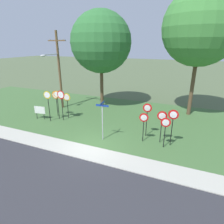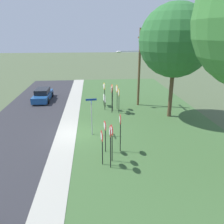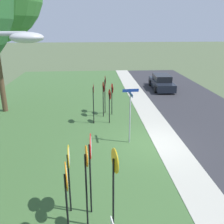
# 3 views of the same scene
# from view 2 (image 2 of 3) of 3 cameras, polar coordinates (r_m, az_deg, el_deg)

# --- Properties ---
(ground_plane) EXTENTS (160.00, 160.00, 0.00)m
(ground_plane) POSITION_cam_2_polar(r_m,az_deg,el_deg) (18.44, -8.81, -5.39)
(ground_plane) COLOR #4C5B3D
(road_asphalt) EXTENTS (44.00, 6.40, 0.01)m
(road_asphalt) POSITION_cam_2_polar(r_m,az_deg,el_deg) (19.38, -23.18, -5.53)
(road_asphalt) COLOR #2D2D33
(road_asphalt) RESTS_ON ground_plane
(sidewalk_strip) EXTENTS (44.00, 1.60, 0.06)m
(sidewalk_strip) POSITION_cam_2_polar(r_m,az_deg,el_deg) (18.50, -11.30, -5.36)
(sidewalk_strip) COLOR #ADAA9E
(sidewalk_strip) RESTS_ON ground_plane
(grass_median) EXTENTS (44.00, 12.00, 0.04)m
(grass_median) POSITION_cam_2_polar(r_m,az_deg,el_deg) (18.97, 9.64, -4.66)
(grass_median) COLOR #3D6033
(grass_median) RESTS_ON ground_plane
(stop_sign_near_left) EXTENTS (0.67, 0.15, 2.83)m
(stop_sign_near_left) POSITION_cam_2_polar(r_m,az_deg,el_deg) (23.17, -1.91, 5.37)
(stop_sign_near_left) COLOR black
(stop_sign_near_left) RESTS_ON grass_median
(stop_sign_near_right) EXTENTS (0.72, 0.11, 2.42)m
(stop_sign_near_right) POSITION_cam_2_polar(r_m,az_deg,el_deg) (22.31, 1.68, 4.09)
(stop_sign_near_right) COLOR black
(stop_sign_near_right) RESTS_ON grass_median
(stop_sign_far_left) EXTENTS (0.61, 0.12, 2.73)m
(stop_sign_far_left) POSITION_cam_2_polar(r_m,az_deg,el_deg) (22.84, 0.08, 4.91)
(stop_sign_far_left) COLOR black
(stop_sign_far_left) RESTS_ON grass_median
(stop_sign_far_center) EXTENTS (0.75, 0.15, 2.55)m
(stop_sign_far_center) POSITION_cam_2_polar(r_m,az_deg,el_deg) (23.45, 1.22, 5.09)
(stop_sign_far_center) COLOR black
(stop_sign_far_center) RESTS_ON grass_median
(stop_sign_far_right) EXTENTS (0.78, 0.09, 2.84)m
(stop_sign_far_right) POSITION_cam_2_polar(r_m,az_deg,el_deg) (22.27, -0.10, 4.92)
(stop_sign_far_right) COLOR black
(stop_sign_far_right) RESTS_ON grass_median
(yield_sign_near_left) EXTENTS (0.68, 0.14, 2.41)m
(yield_sign_near_left) POSITION_cam_2_polar(r_m,az_deg,el_deg) (13.73, -0.11, -5.60)
(yield_sign_near_left) COLOR black
(yield_sign_near_left) RESTS_ON grass_median
(yield_sign_near_right) EXTENTS (0.66, 0.13, 2.21)m
(yield_sign_near_right) POSITION_cam_2_polar(r_m,az_deg,el_deg) (13.46, -2.58, -6.92)
(yield_sign_near_right) COLOR black
(yield_sign_near_right) RESTS_ON grass_median
(yield_sign_far_left) EXTENTS (0.67, 0.10, 2.63)m
(yield_sign_far_left) POSITION_cam_2_polar(r_m,az_deg,el_deg) (14.83, 2.01, -3.02)
(yield_sign_far_left) COLOR black
(yield_sign_far_left) RESTS_ON grass_median
(yield_sign_far_right) EXTENTS (0.64, 0.15, 2.21)m
(yield_sign_far_right) POSITION_cam_2_polar(r_m,az_deg,el_deg) (14.87, -1.79, -4.31)
(yield_sign_far_right) COLOR black
(yield_sign_far_right) RESTS_ON grass_median
(yield_sign_center) EXTENTS (0.69, 0.11, 2.67)m
(yield_sign_center) POSITION_cam_2_polar(r_m,az_deg,el_deg) (12.98, -0.50, -6.20)
(yield_sign_center) COLOR black
(yield_sign_center) RESTS_ON grass_median
(street_name_post) EXTENTS (0.96, 0.82, 2.91)m
(street_name_post) POSITION_cam_2_polar(r_m,az_deg,el_deg) (17.44, -5.10, -0.39)
(street_name_post) COLOR #9EA0A8
(street_name_post) RESTS_ON grass_median
(utility_pole) EXTENTS (2.10, 2.58, 8.01)m
(utility_pole) POSITION_cam_2_polar(r_m,az_deg,el_deg) (24.55, 6.37, 11.53)
(utility_pole) COLOR brown
(utility_pole) RESTS_ON grass_median
(notice_board) EXTENTS (1.09, 0.19, 1.25)m
(notice_board) POSITION_cam_2_polar(r_m,az_deg,el_deg) (24.62, -1.89, 3.29)
(notice_board) COLOR black
(notice_board) RESTS_ON grass_median
(oak_tree_left) EXTENTS (6.29, 6.29, 10.03)m
(oak_tree_left) POSITION_cam_2_polar(r_m,az_deg,el_deg) (21.32, 15.46, 16.67)
(oak_tree_left) COLOR brown
(oak_tree_left) RESTS_ON grass_median
(parked_hatchback_near) EXTENTS (4.69, 1.92, 1.39)m
(parked_hatchback_near) POSITION_cam_2_polar(r_m,az_deg,el_deg) (28.27, -16.82, 4.08)
(parked_hatchback_near) COLOR #1E4C8C
(parked_hatchback_near) RESTS_ON road_asphalt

